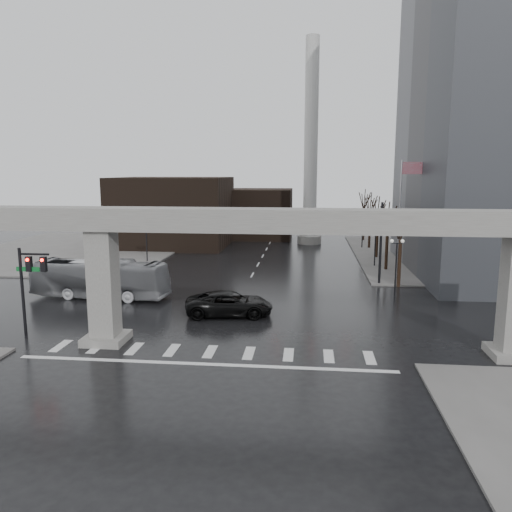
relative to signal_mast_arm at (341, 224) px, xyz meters
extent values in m
plane|color=black|center=(-8.99, -18.80, -5.83)|extent=(160.00, 160.00, 0.00)
cube|color=slate|center=(17.01, 17.20, -5.75)|extent=(28.00, 36.00, 0.15)
cube|color=slate|center=(-34.99, 17.20, -5.75)|extent=(28.00, 36.00, 0.15)
cube|color=#98968F|center=(-8.99, -18.80, 2.17)|extent=(48.00, 2.20, 1.40)
cube|color=#98968F|center=(-15.99, -18.80, -2.18)|extent=(1.60, 1.60, 7.30)
cube|color=#98968F|center=(-15.99, -18.80, -5.58)|extent=(2.60, 2.60, 0.50)
cube|color=#98968F|center=(9.01, -18.80, -5.58)|extent=(2.60, 2.60, 0.50)
cube|color=black|center=(-22.99, 23.20, -0.83)|extent=(16.00, 14.00, 10.00)
cube|color=black|center=(-10.99, 33.20, -1.83)|extent=(10.00, 10.00, 8.00)
cylinder|color=silver|center=(-2.99, 27.20, 9.17)|extent=(2.00, 2.00, 30.00)
cylinder|color=#98968F|center=(-2.99, 27.20, -5.23)|extent=(3.60, 3.60, 1.20)
cylinder|color=black|center=(3.81, 0.00, -1.83)|extent=(0.24, 0.24, 8.00)
cylinder|color=black|center=(-2.19, 0.00, 1.37)|extent=(12.00, 0.18, 0.18)
cube|color=black|center=(0.81, 0.00, 0.72)|extent=(0.35, 0.30, 1.00)
cube|color=black|center=(-2.69, 0.00, 0.72)|extent=(0.35, 0.30, 1.00)
cube|color=black|center=(-6.19, 0.00, 0.72)|extent=(0.35, 0.30, 1.00)
sphere|color=#FF0C05|center=(0.81, -0.18, 1.02)|extent=(0.20, 0.20, 0.20)
cube|color=#0E6327|center=(2.31, 0.00, 1.17)|extent=(1.80, 0.05, 0.35)
cube|color=#0E6327|center=(-4.19, 0.00, 1.17)|extent=(1.80, 0.05, 0.35)
cylinder|color=black|center=(-21.79, -18.30, -2.83)|extent=(0.20, 0.20, 6.00)
cylinder|color=black|center=(-20.79, -18.30, -0.23)|extent=(2.00, 0.14, 0.14)
cube|color=black|center=(-21.19, -18.30, -0.88)|extent=(0.35, 0.30, 1.00)
cube|color=black|center=(-20.19, -18.30, -0.88)|extent=(0.35, 0.30, 1.00)
cube|color=#0E6327|center=(-21.29, -18.30, -1.23)|extent=(1.60, 0.05, 0.30)
cylinder|color=silver|center=(6.01, 3.20, 0.17)|extent=(0.12, 0.12, 12.00)
cube|color=red|center=(7.01, 3.20, 5.37)|extent=(2.00, 0.03, 1.20)
cylinder|color=black|center=(4.51, -4.80, -3.43)|extent=(0.14, 0.14, 4.80)
cube|color=black|center=(4.51, -4.80, -1.08)|extent=(0.90, 0.06, 0.06)
sphere|color=silver|center=(4.06, -4.80, -0.88)|extent=(0.32, 0.32, 0.32)
sphere|color=silver|center=(4.96, -4.80, -0.88)|extent=(0.32, 0.32, 0.32)
cylinder|color=black|center=(4.51, 9.20, -3.43)|extent=(0.14, 0.14, 4.80)
cube|color=black|center=(4.51, 9.20, -1.08)|extent=(0.90, 0.06, 0.06)
sphere|color=silver|center=(4.06, 9.20, -0.88)|extent=(0.32, 0.32, 0.32)
sphere|color=silver|center=(4.96, 9.20, -0.88)|extent=(0.32, 0.32, 0.32)
cylinder|color=black|center=(4.51, 23.20, -3.43)|extent=(0.14, 0.14, 4.80)
cube|color=black|center=(4.51, 23.20, -1.08)|extent=(0.90, 0.06, 0.06)
sphere|color=silver|center=(4.06, 23.20, -0.88)|extent=(0.32, 0.32, 0.32)
sphere|color=silver|center=(4.96, 23.20, -0.88)|extent=(0.32, 0.32, 0.32)
cylinder|color=black|center=(-22.49, -4.80, -3.43)|extent=(0.14, 0.14, 4.80)
cube|color=black|center=(-22.49, -4.80, -1.08)|extent=(0.90, 0.06, 0.06)
sphere|color=silver|center=(-22.94, -4.80, -0.88)|extent=(0.32, 0.32, 0.32)
sphere|color=silver|center=(-22.04, -4.80, -0.88)|extent=(0.32, 0.32, 0.32)
cylinder|color=black|center=(-22.49, 9.20, -3.43)|extent=(0.14, 0.14, 4.80)
cube|color=black|center=(-22.49, 9.20, -1.08)|extent=(0.90, 0.06, 0.06)
sphere|color=silver|center=(-22.94, 9.20, -0.88)|extent=(0.32, 0.32, 0.32)
sphere|color=silver|center=(-22.04, 9.20, -0.88)|extent=(0.32, 0.32, 0.32)
cylinder|color=black|center=(-22.49, 23.20, -3.43)|extent=(0.14, 0.14, 4.80)
cube|color=black|center=(-22.49, 23.20, -1.08)|extent=(0.90, 0.06, 0.06)
sphere|color=silver|center=(-22.94, 23.20, -0.88)|extent=(0.32, 0.32, 0.32)
sphere|color=silver|center=(-22.04, 23.20, -0.88)|extent=(0.32, 0.32, 0.32)
cylinder|color=black|center=(5.51, -0.80, -3.55)|extent=(0.34, 0.34, 4.55)
cylinder|color=black|center=(5.51, -0.80, 0.18)|extent=(0.12, 1.52, 2.98)
cylinder|color=black|center=(6.01, -0.55, -0.05)|extent=(0.83, 1.14, 2.51)
cylinder|color=black|center=(5.51, 7.20, -3.50)|extent=(0.34, 0.34, 4.66)
cylinder|color=black|center=(5.51, 7.20, 0.32)|extent=(0.12, 1.55, 3.05)
cylinder|color=black|center=(6.01, 7.45, 0.08)|extent=(0.85, 1.16, 2.57)
cylinder|color=black|center=(5.51, 15.20, -3.45)|extent=(0.34, 0.34, 4.76)
cylinder|color=black|center=(5.51, 15.20, 0.46)|extent=(0.12, 1.59, 3.11)
cylinder|color=black|center=(6.01, 15.45, 0.22)|extent=(0.86, 1.18, 2.62)
cylinder|color=black|center=(5.51, 23.20, -3.40)|extent=(0.34, 0.34, 4.87)
cylinder|color=black|center=(5.51, 23.20, 0.60)|extent=(0.12, 1.62, 3.18)
cylinder|color=black|center=(6.01, 23.45, 0.35)|extent=(0.88, 1.20, 2.68)
cylinder|color=black|center=(5.51, 31.20, -3.34)|extent=(0.34, 0.34, 4.97)
cylinder|color=black|center=(5.51, 31.20, 0.74)|extent=(0.12, 1.65, 3.25)
cylinder|color=black|center=(6.01, 31.45, 0.48)|extent=(0.89, 1.23, 2.74)
imported|color=black|center=(-9.04, -11.97, -4.91)|extent=(6.95, 3.86, 1.84)
imported|color=#A2A3A7|center=(-21.08, -7.80, -4.15)|extent=(12.24, 3.88, 3.35)
camera|label=1|loc=(-3.13, -48.44, 5.09)|focal=35.00mm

